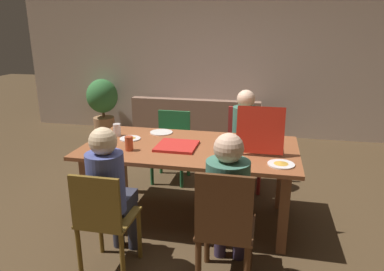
# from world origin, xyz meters

# --- Properties ---
(ground_plane) EXTENTS (20.00, 20.00, 0.00)m
(ground_plane) POSITION_xyz_m (0.00, 0.00, 0.00)
(ground_plane) COLOR #4B3721
(back_wall) EXTENTS (7.69, 0.12, 2.80)m
(back_wall) POSITION_xyz_m (0.00, 3.14, 1.40)
(back_wall) COLOR beige
(back_wall) RESTS_ON ground
(dining_table) EXTENTS (2.05, 1.07, 0.77)m
(dining_table) POSITION_xyz_m (0.00, 0.00, 0.67)
(dining_table) COLOR brown
(dining_table) RESTS_ON ground
(chair_0) EXTENTS (0.41, 0.44, 0.96)m
(chair_0) POSITION_xyz_m (0.47, -0.95, 0.50)
(chair_0) COLOR #512F18
(chair_0) RESTS_ON ground
(person_0) EXTENTS (0.32, 0.50, 1.18)m
(person_0) POSITION_xyz_m (0.47, -0.81, 0.70)
(person_0) COLOR #372B45
(person_0) RESTS_ON ground
(chair_1) EXTENTS (0.46, 0.43, 0.95)m
(chair_1) POSITION_xyz_m (0.47, 0.96, 0.52)
(chair_1) COLOR #AE2C2A
(chair_1) RESTS_ON ground
(person_1) EXTENTS (0.29, 0.47, 1.20)m
(person_1) POSITION_xyz_m (0.47, 0.81, 0.70)
(person_1) COLOR #3B364D
(person_1) RESTS_ON ground
(chair_2) EXTENTS (0.40, 0.41, 0.88)m
(chair_2) POSITION_xyz_m (-0.44, -1.00, 0.50)
(chair_2) COLOR brown
(chair_2) RESTS_ON ground
(person_2) EXTENTS (0.28, 0.49, 1.18)m
(person_2) POSITION_xyz_m (-0.44, -0.85, 0.69)
(person_2) COLOR #2E2F3C
(person_2) RESTS_ON ground
(chair_3) EXTENTS (0.44, 0.43, 0.86)m
(chair_3) POSITION_xyz_m (-0.44, 0.95, 0.48)
(chair_3) COLOR #266C3B
(chair_3) RESTS_ON ground
(pizza_box_0) EXTENTS (0.38, 0.38, 0.03)m
(pizza_box_0) POSITION_xyz_m (-0.11, -0.06, 0.79)
(pizza_box_0) COLOR red
(pizza_box_0) RESTS_ON dining_table
(pizza_box_1) EXTENTS (0.42, 0.50, 0.44)m
(pizza_box_1) POSITION_xyz_m (0.66, 0.09, 0.83)
(pizza_box_1) COLOR #AF1E11
(pizza_box_1) RESTS_ON dining_table
(plate_0) EXTENTS (0.21, 0.21, 0.03)m
(plate_0) POSITION_xyz_m (-0.65, 0.08, 0.78)
(plate_0) COLOR white
(plate_0) RESTS_ON dining_table
(plate_1) EXTENTS (0.25, 0.25, 0.01)m
(plate_1) POSITION_xyz_m (-0.40, 0.37, 0.78)
(plate_1) COLOR white
(plate_1) RESTS_ON dining_table
(plate_2) EXTENTS (0.22, 0.22, 0.03)m
(plate_2) POSITION_xyz_m (0.85, -0.32, 0.78)
(plate_2) COLOR white
(plate_2) RESTS_ON dining_table
(drinking_glass_0) EXTENTS (0.08, 0.08, 0.13)m
(drinking_glass_0) POSITION_xyz_m (-0.82, 0.17, 0.84)
(drinking_glass_0) COLOR silver
(drinking_glass_0) RESTS_ON dining_table
(drinking_glass_1) EXTENTS (0.08, 0.08, 0.13)m
(drinking_glass_1) POSITION_xyz_m (-0.52, -0.24, 0.84)
(drinking_glass_1) COLOR #BA4527
(drinking_glass_1) RESTS_ON dining_table
(couch) EXTENTS (2.06, 0.83, 0.79)m
(couch) POSITION_xyz_m (-0.41, 2.49, 0.28)
(couch) COLOR #8E6955
(couch) RESTS_ON ground
(potted_plant) EXTENTS (0.57, 0.57, 0.98)m
(potted_plant) POSITION_xyz_m (-2.27, 2.77, 0.58)
(potted_plant) COLOR #A97750
(potted_plant) RESTS_ON ground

